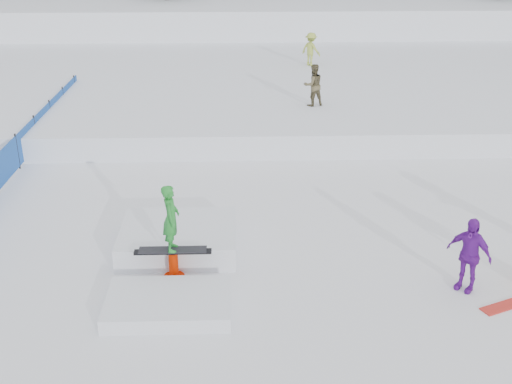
{
  "coord_description": "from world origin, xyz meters",
  "views": [
    {
      "loc": [
        0.05,
        -11.72,
        7.0
      ],
      "look_at": [
        0.5,
        2.0,
        1.1
      ],
      "focal_mm": 45.0,
      "sensor_mm": 36.0,
      "label": 1
    }
  ],
  "objects_px": {
    "safety_fence": "(17,151)",
    "walker_ygreen": "(311,49)",
    "jib_rail_feature": "(176,252)",
    "spectator_purple": "(469,254)",
    "walker_olive": "(313,85)"
  },
  "relations": [
    {
      "from": "safety_fence",
      "to": "jib_rail_feature",
      "type": "relative_size",
      "value": 3.64
    },
    {
      "from": "safety_fence",
      "to": "walker_ygreen",
      "type": "bearing_deg",
      "value": 46.72
    },
    {
      "from": "safety_fence",
      "to": "walker_olive",
      "type": "distance_m",
      "value": 10.12
    },
    {
      "from": "safety_fence",
      "to": "walker_ygreen",
      "type": "height_order",
      "value": "walker_ygreen"
    },
    {
      "from": "safety_fence",
      "to": "jib_rail_feature",
      "type": "bearing_deg",
      "value": -49.03
    },
    {
      "from": "walker_olive",
      "to": "walker_ygreen",
      "type": "height_order",
      "value": "walker_olive"
    },
    {
      "from": "safety_fence",
      "to": "walker_olive",
      "type": "height_order",
      "value": "walker_olive"
    },
    {
      "from": "walker_ygreen",
      "to": "jib_rail_feature",
      "type": "height_order",
      "value": "walker_ygreen"
    },
    {
      "from": "walker_olive",
      "to": "jib_rail_feature",
      "type": "height_order",
      "value": "walker_olive"
    },
    {
      "from": "safety_fence",
      "to": "spectator_purple",
      "type": "bearing_deg",
      "value": -32.74
    },
    {
      "from": "walker_olive",
      "to": "spectator_purple",
      "type": "height_order",
      "value": "walker_olive"
    },
    {
      "from": "jib_rail_feature",
      "to": "safety_fence",
      "type": "bearing_deg",
      "value": 130.97
    },
    {
      "from": "walker_olive",
      "to": "walker_ygreen",
      "type": "distance_m",
      "value": 6.74
    },
    {
      "from": "walker_olive",
      "to": "jib_rail_feature",
      "type": "xyz_separation_m",
      "value": [
        -4.09,
        -9.88,
        -1.24
      ]
    },
    {
      "from": "safety_fence",
      "to": "walker_ygreen",
      "type": "distance_m",
      "value": 14.57
    }
  ]
}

